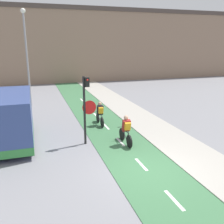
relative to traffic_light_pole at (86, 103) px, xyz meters
name	(u,v)px	position (x,y,z in m)	size (l,w,h in m)	color
ground_plane	(147,171)	(1.61, -3.37, -2.03)	(120.00, 120.00, 0.00)	gray
bike_lane	(147,170)	(1.61, -3.37, -2.02)	(2.74, 60.00, 0.02)	#3D7047
sidewalk_strip	(203,161)	(4.18, -3.37, -2.01)	(2.40, 60.00, 0.05)	#A8A399
building_row_background	(62,45)	(1.61, 22.09, 2.49)	(60.00, 5.20, 9.03)	#89705B
traffic_light_pole	(86,103)	(0.00, 0.00, 0.00)	(0.67, 0.25, 3.30)	black
street_lamp_far	(26,49)	(-2.56, 8.89, 2.32)	(0.36, 0.36, 7.18)	gray
cyclist_near	(126,131)	(1.78, -0.66, -1.33)	(0.46, 1.65, 1.45)	black
cyclist_far	(100,114)	(1.36, 2.57, -1.34)	(0.46, 1.60, 1.43)	black
van	(8,120)	(-3.57, 1.10, -0.82)	(2.19, 4.61, 2.47)	#334784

